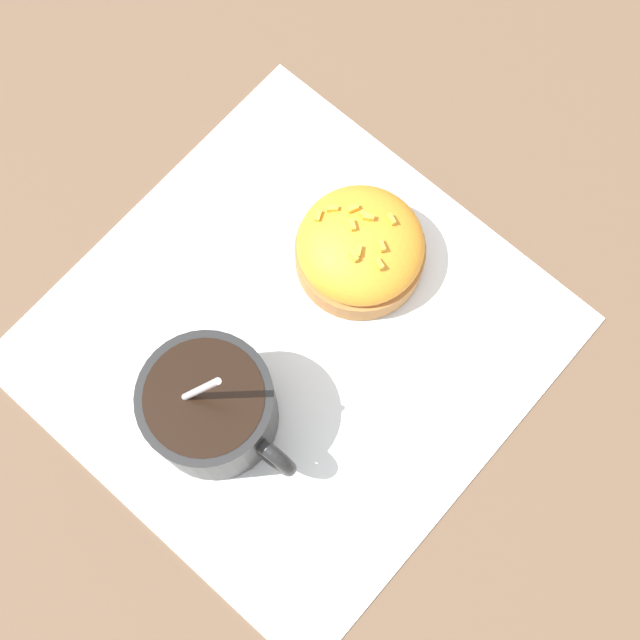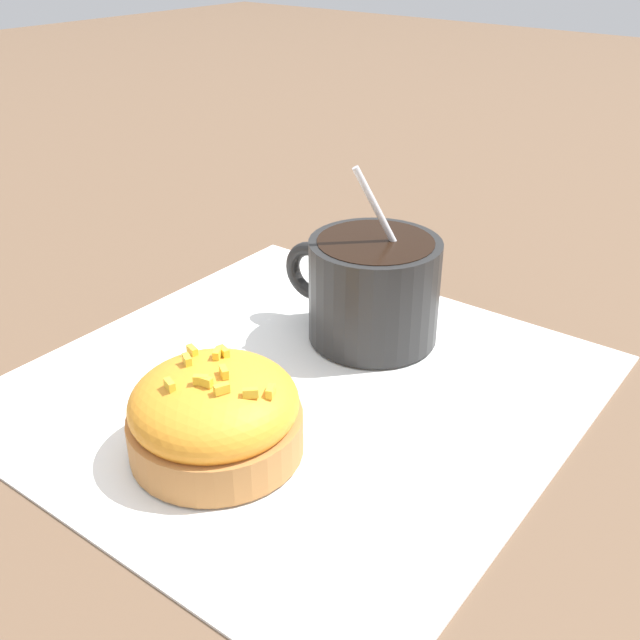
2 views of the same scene
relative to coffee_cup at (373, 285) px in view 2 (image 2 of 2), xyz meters
The scene contains 4 objects.
ground_plane 0.08m from the coffee_cup, behind, with size 3.00×3.00×0.00m, color brown.
paper_napkin 0.08m from the coffee_cup, behind, with size 0.30×0.30×0.00m.
coffee_cup is the anchor object (origin of this frame).
frosted_pastry 0.14m from the coffee_cup, behind, with size 0.09×0.09×0.05m.
Camera 2 is at (-0.27, -0.23, 0.24)m, focal length 42.00 mm.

